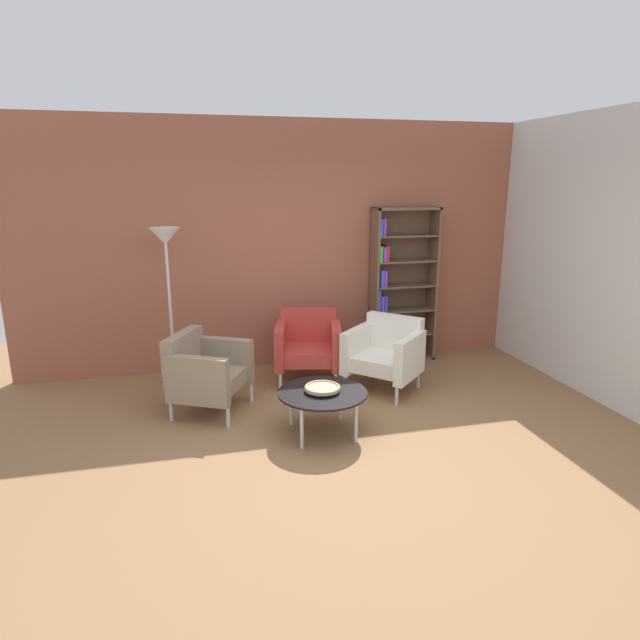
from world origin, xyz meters
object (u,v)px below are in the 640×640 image
armchair_by_bookshelf (205,371)px  armchair_spare_guest (386,352)px  floor_lamp_torchiere (167,255)px  decorative_bowl (322,388)px  bookshelf_tall (398,286)px  armchair_corner_red (308,345)px  coffee_table_low (322,395)px

armchair_by_bookshelf → armchair_spare_guest: same height
floor_lamp_torchiere → decorative_bowl: bearing=-49.7°
decorative_bowl → armchair_by_bookshelf: armchair_by_bookshelf is taller
armchair_spare_guest → floor_lamp_torchiere: size_ratio=0.54×
armchair_spare_guest → bookshelf_tall: bearing=107.5°
decorative_bowl → armchair_corner_red: 1.36m
armchair_corner_red → floor_lamp_torchiere: 1.81m
armchair_by_bookshelf → bookshelf_tall: bearing=-38.8°
armchair_spare_guest → floor_lamp_torchiere: floor_lamp_torchiere is taller
armchair_by_bookshelf → armchair_corner_red: bearing=-35.4°
bookshelf_tall → decorative_bowl: (-1.42, -1.82, -0.50)m
coffee_table_low → armchair_by_bookshelf: (-0.99, 0.76, 0.04)m
bookshelf_tall → floor_lamp_torchiere: bookshelf_tall is taller
decorative_bowl → floor_lamp_torchiere: (-1.31, 1.54, 1.01)m
coffee_table_low → armchair_corner_red: armchair_corner_red is taller
armchair_corner_red → armchair_by_bookshelf: bearing=-139.9°
coffee_table_low → decorative_bowl: size_ratio=2.50×
bookshelf_tall → floor_lamp_torchiere: size_ratio=1.09×
bookshelf_tall → coffee_table_low: (-1.42, -1.82, -0.57)m
coffee_table_low → decorative_bowl: 0.06m
armchair_corner_red → armchair_by_bookshelf: size_ratio=0.91×
bookshelf_tall → coffee_table_low: size_ratio=2.37×
decorative_bowl → armchair_corner_red: size_ratio=0.38×
armchair_corner_red → bookshelf_tall: bearing=33.4°
bookshelf_tall → armchair_by_bookshelf: bearing=-156.3°
bookshelf_tall → armchair_spare_guest: 1.18m
bookshelf_tall → armchair_spare_guest: bookshelf_tall is taller
coffee_table_low → decorative_bowl: (0.00, -0.00, 0.06)m
floor_lamp_torchiere → bookshelf_tall: bearing=5.7°
bookshelf_tall → coffee_table_low: 2.37m
coffee_table_low → armchair_corner_red: bearing=82.8°
armchair_corner_red → armchair_spare_guest: bearing=-19.3°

